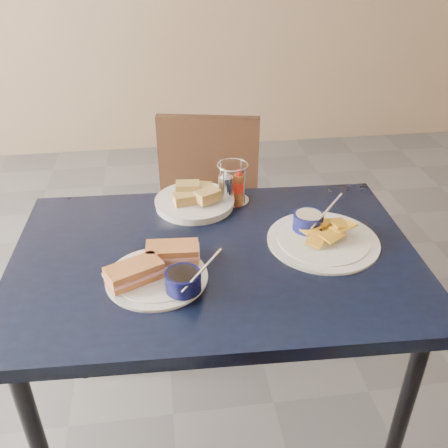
{
  "coord_description": "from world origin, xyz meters",
  "views": [
    {
      "loc": [
        0.02,
        -1.2,
        1.55
      ],
      "look_at": [
        0.18,
        -0.03,
        0.82
      ],
      "focal_mm": 40.0,
      "sensor_mm": 36.0,
      "label": 1
    }
  ],
  "objects": [
    {
      "name": "ground",
      "position": [
        0.0,
        0.0,
        0.0
      ],
      "size": [
        6.0,
        6.0,
        0.0
      ],
      "primitive_type": "plane",
      "color": "#57575D",
      "rests_on": "ground"
    },
    {
      "name": "dining_table",
      "position": [
        0.15,
        -0.07,
        0.68
      ],
      "size": [
        1.16,
        0.8,
        0.75
      ],
      "color": "black",
      "rests_on": "ground"
    },
    {
      "name": "chair_far",
      "position": [
        0.18,
        0.6,
        0.5
      ],
      "size": [
        0.49,
        0.47,
        0.88
      ],
      "color": "black",
      "rests_on": "ground"
    },
    {
      "name": "sandwich_plate",
      "position": [
        0.0,
        -0.16,
        0.78
      ],
      "size": [
        0.3,
        0.27,
        0.12
      ],
      "color": "white",
      "rests_on": "dining_table"
    },
    {
      "name": "plantain_plate",
      "position": [
        0.46,
        -0.03,
        0.77
      ],
      "size": [
        0.32,
        0.32,
        0.12
      ],
      "color": "white",
      "rests_on": "dining_table"
    },
    {
      "name": "bread_basket",
      "position": [
        0.12,
        0.21,
        0.77
      ],
      "size": [
        0.25,
        0.25,
        0.07
      ],
      "color": "white",
      "rests_on": "dining_table"
    },
    {
      "name": "condiment_caddy",
      "position": [
        0.24,
        0.23,
        0.81
      ],
      "size": [
        0.11,
        0.11,
        0.14
      ],
      "color": "silver",
      "rests_on": "dining_table"
    }
  ]
}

